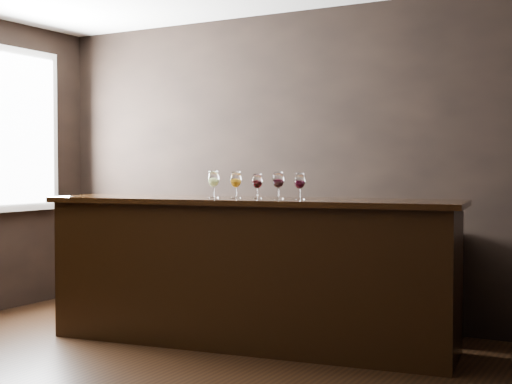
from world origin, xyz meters
The scene contains 10 objects.
ground centered at (0.00, 0.00, 0.00)m, with size 5.00×5.00×0.00m, color black.
room_shell centered at (-0.23, 0.11, 1.81)m, with size 5.02×4.52×2.81m.
bar_counter centered at (0.25, 1.17, 0.55)m, with size 3.14×0.68×1.10m, color black.
bar_top centered at (0.25, 1.17, 1.12)m, with size 3.25×0.75×0.04m, color black.
back_bar_shelf centered at (0.45, 2.03, 0.43)m, with size 2.38×0.40×0.86m, color black.
glass_white centered at (-0.06, 1.14, 1.29)m, with size 0.09×0.09×0.21m.
glass_amber centered at (0.14, 1.16, 1.28)m, with size 0.09×0.09×0.21m.
glass_red_a centered at (0.30, 1.20, 1.27)m, with size 0.08×0.08×0.19m.
glass_red_b centered at (0.48, 1.21, 1.28)m, with size 0.09×0.09×0.21m.
glass_red_c centered at (0.67, 1.20, 1.28)m, with size 0.08×0.08×0.20m.
Camera 1 is at (2.99, -3.61, 1.38)m, focal length 50.00 mm.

